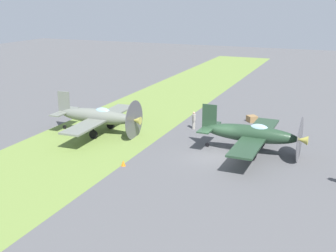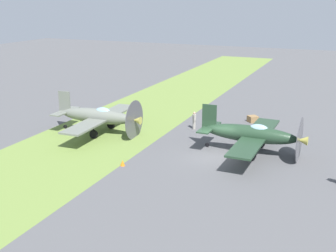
% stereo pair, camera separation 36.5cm
% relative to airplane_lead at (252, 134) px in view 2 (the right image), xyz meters
% --- Properties ---
extents(ground_plane, '(160.00, 160.00, 0.00)m').
position_rel_airplane_lead_xyz_m(ground_plane, '(1.81, -2.76, -1.63)').
color(ground_plane, '#515154').
extents(grass_verge, '(120.00, 11.00, 0.01)m').
position_rel_airplane_lead_xyz_m(grass_verge, '(1.81, -14.00, -1.63)').
color(grass_verge, olive).
rests_on(grass_verge, ground).
extents(airplane_lead, '(10.89, 8.66, 3.90)m').
position_rel_airplane_lead_xyz_m(airplane_lead, '(0.00, 0.00, 0.00)').
color(airplane_lead, '#233D28').
rests_on(airplane_lead, ground).
extents(airplane_wingman, '(10.87, 8.63, 3.89)m').
position_rel_airplane_lead_xyz_m(airplane_wingman, '(0.18, -14.42, -0.01)').
color(airplane_wingman, slate).
rests_on(airplane_wingman, ground).
extents(ground_crew_chief, '(0.60, 0.38, 1.73)m').
position_rel_airplane_lead_xyz_m(ground_crew_chief, '(-4.50, -6.60, -0.72)').
color(ground_crew_chief, '#9E998E').
rests_on(ground_crew_chief, ground).
extents(supply_crate, '(1.27, 1.27, 0.64)m').
position_rel_airplane_lead_xyz_m(supply_crate, '(-9.20, -1.93, -1.31)').
color(supply_crate, olive).
rests_on(supply_crate, ground).
extents(runway_marker_cone, '(0.36, 0.36, 0.44)m').
position_rel_airplane_lead_xyz_m(runway_marker_cone, '(6.60, -8.34, -1.41)').
color(runway_marker_cone, orange).
rests_on(runway_marker_cone, ground).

